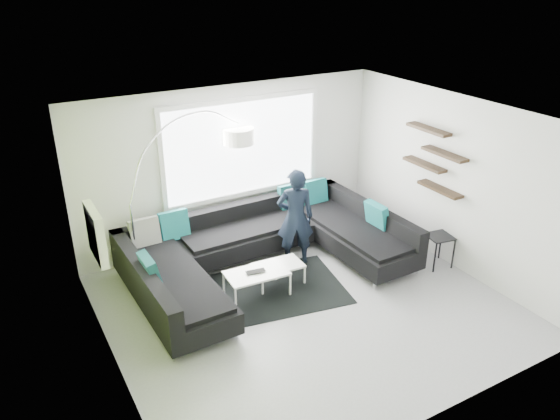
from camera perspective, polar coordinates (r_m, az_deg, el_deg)
The scene contains 9 objects.
ground at distance 8.15m, azimuth 2.84°, elevation -9.98°, with size 5.50×5.50×0.00m, color gray.
room_shell at distance 7.46m, azimuth 2.53°, elevation 2.43°, with size 5.54×5.04×2.82m.
sectional_sofa at distance 8.68m, azimuth -1.18°, elevation -4.47°, with size 4.33×2.74×0.92m.
rug at distance 8.49m, azimuth -0.62°, elevation -8.31°, with size 2.09×1.52×0.01m, color black.
coffee_table at distance 8.42m, azimuth -1.29°, elevation -7.09°, with size 1.19×0.70×0.39m, color white.
arc_lamp at distance 8.57m, azimuth -15.40°, elevation 0.47°, with size 2.33×0.76×2.49m, color silver, non-canonical shape.
side_table at distance 9.38m, azimuth 16.15°, elevation -4.09°, with size 0.40×0.40×0.54m, color black.
person at distance 8.85m, azimuth 1.61°, elevation -0.77°, with size 0.71×0.60×1.66m, color black.
laptop at distance 8.15m, azimuth -2.46°, elevation -6.61°, with size 0.32×0.23×0.02m, color black.
Camera 1 is at (-3.66, -5.63, 4.61)m, focal length 35.00 mm.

